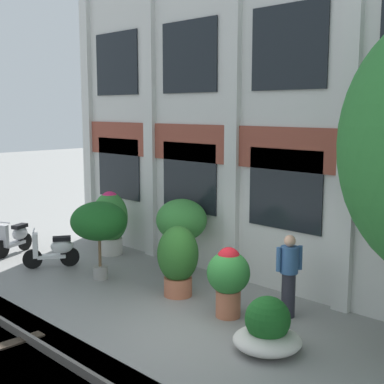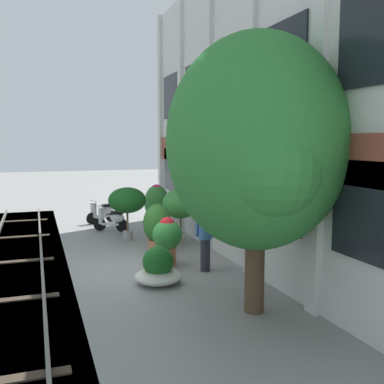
{
  "view_description": "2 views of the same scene",
  "coord_description": "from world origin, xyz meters",
  "px_view_note": "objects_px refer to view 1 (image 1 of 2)",
  "views": [
    {
      "loc": [
        6.47,
        -6.46,
        3.91
      ],
      "look_at": [
        -1.27,
        1.24,
        2.22
      ],
      "focal_mm": 50.0,
      "sensor_mm": 36.0,
      "label": 1
    },
    {
      "loc": [
        11.65,
        -2.46,
        3.44
      ],
      "look_at": [
        -0.05,
        1.63,
        2.0
      ],
      "focal_mm": 42.0,
      "sensor_mm": 36.0,
      "label": 2
    }
  ],
  "objects_px": {
    "potted_plant_fluted_column": "(228,276)",
    "potted_plant_wide_bowl": "(267,330)",
    "scooter_second_parked": "(54,250)",
    "scooter_near_curb": "(15,238)",
    "potted_plant_low_pan": "(99,222)",
    "resident_by_doorway": "(289,273)",
    "potted_plant_terracotta_small": "(182,221)",
    "potted_plant_glazed_jar": "(178,258)",
    "potted_plant_ribbed_drum": "(110,219)"
  },
  "relations": [
    {
      "from": "potted_plant_fluted_column",
      "to": "scooter_near_curb",
      "type": "relative_size",
      "value": 1.03
    },
    {
      "from": "potted_plant_terracotta_small",
      "to": "potted_plant_wide_bowl",
      "type": "relative_size",
      "value": 1.62
    },
    {
      "from": "potted_plant_terracotta_small",
      "to": "potted_plant_fluted_column",
      "type": "relative_size",
      "value": 1.35
    },
    {
      "from": "potted_plant_low_pan",
      "to": "potted_plant_ribbed_drum",
      "type": "height_order",
      "value": "potted_plant_low_pan"
    },
    {
      "from": "potted_plant_low_pan",
      "to": "resident_by_doorway",
      "type": "bearing_deg",
      "value": 15.12
    },
    {
      "from": "potted_plant_low_pan",
      "to": "potted_plant_terracotta_small",
      "type": "xyz_separation_m",
      "value": [
        1.09,
        1.58,
        -0.04
      ]
    },
    {
      "from": "potted_plant_terracotta_small",
      "to": "resident_by_doorway",
      "type": "xyz_separation_m",
      "value": [
        3.33,
        -0.39,
        -0.45
      ]
    },
    {
      "from": "scooter_near_curb",
      "to": "resident_by_doorway",
      "type": "relative_size",
      "value": 0.83
    },
    {
      "from": "scooter_second_parked",
      "to": "potted_plant_fluted_column",
      "type": "bearing_deg",
      "value": 128.93
    },
    {
      "from": "potted_plant_ribbed_drum",
      "to": "resident_by_doorway",
      "type": "height_order",
      "value": "potted_plant_ribbed_drum"
    },
    {
      "from": "potted_plant_low_pan",
      "to": "potted_plant_terracotta_small",
      "type": "distance_m",
      "value": 1.92
    },
    {
      "from": "potted_plant_glazed_jar",
      "to": "resident_by_doorway",
      "type": "height_order",
      "value": "resident_by_doorway"
    },
    {
      "from": "potted_plant_terracotta_small",
      "to": "scooter_second_parked",
      "type": "xyz_separation_m",
      "value": [
        -2.68,
        -1.85,
        -0.87
      ]
    },
    {
      "from": "potted_plant_fluted_column",
      "to": "potted_plant_low_pan",
      "type": "bearing_deg",
      "value": -173.78
    },
    {
      "from": "potted_plant_low_pan",
      "to": "potted_plant_glazed_jar",
      "type": "xyz_separation_m",
      "value": [
        2.09,
        0.52,
        -0.54
      ]
    },
    {
      "from": "potted_plant_glazed_jar",
      "to": "scooter_near_curb",
      "type": "xyz_separation_m",
      "value": [
        -5.57,
        -0.86,
        -0.37
      ]
    },
    {
      "from": "potted_plant_terracotta_small",
      "to": "potted_plant_fluted_column",
      "type": "bearing_deg",
      "value": -25.2
    },
    {
      "from": "potted_plant_glazed_jar",
      "to": "potted_plant_wide_bowl",
      "type": "bearing_deg",
      "value": -14.62
    },
    {
      "from": "potted_plant_low_pan",
      "to": "potted_plant_ribbed_drum",
      "type": "relative_size",
      "value": 1.05
    },
    {
      "from": "potted_plant_ribbed_drum",
      "to": "potted_plant_wide_bowl",
      "type": "xyz_separation_m",
      "value": [
        6.62,
        -1.72,
        -0.62
      ]
    },
    {
      "from": "potted_plant_low_pan",
      "to": "potted_plant_glazed_jar",
      "type": "bearing_deg",
      "value": 13.86
    },
    {
      "from": "potted_plant_fluted_column",
      "to": "scooter_second_parked",
      "type": "distance_m",
      "value": 5.26
    },
    {
      "from": "potted_plant_glazed_jar",
      "to": "resident_by_doorway",
      "type": "bearing_deg",
      "value": 16.23
    },
    {
      "from": "potted_plant_low_pan",
      "to": "scooter_near_curb",
      "type": "height_order",
      "value": "potted_plant_low_pan"
    },
    {
      "from": "resident_by_doorway",
      "to": "scooter_near_curb",
      "type": "bearing_deg",
      "value": -139.95
    },
    {
      "from": "scooter_near_curb",
      "to": "scooter_second_parked",
      "type": "bearing_deg",
      "value": 70.67
    },
    {
      "from": "potted_plant_ribbed_drum",
      "to": "potted_plant_terracotta_small",
      "type": "bearing_deg",
      "value": 2.38
    },
    {
      "from": "potted_plant_glazed_jar",
      "to": "resident_by_doorway",
      "type": "distance_m",
      "value": 2.43
    },
    {
      "from": "potted_plant_glazed_jar",
      "to": "potted_plant_wide_bowl",
      "type": "xyz_separation_m",
      "value": [
        2.94,
        -0.77,
        -0.46
      ]
    },
    {
      "from": "scooter_near_curb",
      "to": "scooter_second_parked",
      "type": "relative_size",
      "value": 1.08
    },
    {
      "from": "potted_plant_low_pan",
      "to": "potted_plant_glazed_jar",
      "type": "relative_size",
      "value": 1.21
    },
    {
      "from": "potted_plant_wide_bowl",
      "to": "scooter_second_parked",
      "type": "relative_size",
      "value": 0.92
    },
    {
      "from": "resident_by_doorway",
      "to": "potted_plant_terracotta_small",
      "type": "bearing_deg",
      "value": -157.58
    },
    {
      "from": "potted_plant_terracotta_small",
      "to": "resident_by_doorway",
      "type": "bearing_deg",
      "value": -6.6
    },
    {
      "from": "potted_plant_fluted_column",
      "to": "potted_plant_wide_bowl",
      "type": "distance_m",
      "value": 1.62
    },
    {
      "from": "resident_by_doorway",
      "to": "potted_plant_ribbed_drum",
      "type": "bearing_deg",
      "value": -153.58
    },
    {
      "from": "potted_plant_terracotta_small",
      "to": "resident_by_doorway",
      "type": "relative_size",
      "value": 1.15
    },
    {
      "from": "potted_plant_ribbed_drum",
      "to": "potted_plant_terracotta_small",
      "type": "relative_size",
      "value": 0.95
    },
    {
      "from": "potted_plant_low_pan",
      "to": "scooter_near_curb",
      "type": "bearing_deg",
      "value": -174.3
    },
    {
      "from": "potted_plant_terracotta_small",
      "to": "potted_plant_fluted_column",
      "type": "height_order",
      "value": "potted_plant_terracotta_small"
    },
    {
      "from": "potted_plant_low_pan",
      "to": "potted_plant_fluted_column",
      "type": "bearing_deg",
      "value": 6.22
    },
    {
      "from": "potted_plant_low_pan",
      "to": "potted_plant_fluted_column",
      "type": "distance_m",
      "value": 3.67
    },
    {
      "from": "potted_plant_low_pan",
      "to": "potted_plant_fluted_column",
      "type": "xyz_separation_m",
      "value": [
        3.61,
        0.39,
        -0.55
      ]
    },
    {
      "from": "resident_by_doorway",
      "to": "potted_plant_fluted_column",
      "type": "bearing_deg",
      "value": -106.32
    },
    {
      "from": "potted_plant_fluted_column",
      "to": "scooter_near_curb",
      "type": "distance_m",
      "value": 7.14
    },
    {
      "from": "potted_plant_low_pan",
      "to": "scooter_near_curb",
      "type": "xyz_separation_m",
      "value": [
        -3.48,
        -0.35,
        -0.91
      ]
    },
    {
      "from": "scooter_second_parked",
      "to": "potted_plant_wide_bowl",
      "type": "bearing_deg",
      "value": 121.83
    },
    {
      "from": "potted_plant_low_pan",
      "to": "potted_plant_terracotta_small",
      "type": "relative_size",
      "value": 1.0
    },
    {
      "from": "potted_plant_terracotta_small",
      "to": "scooter_near_curb",
      "type": "distance_m",
      "value": 5.04
    },
    {
      "from": "scooter_second_parked",
      "to": "scooter_near_curb",
      "type": "bearing_deg",
      "value": -55.99
    }
  ]
}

